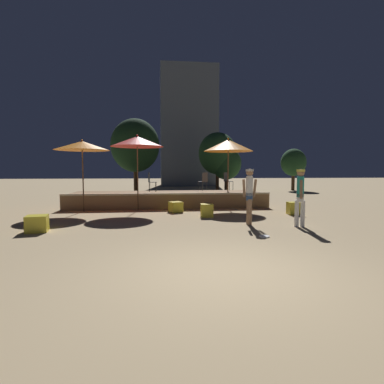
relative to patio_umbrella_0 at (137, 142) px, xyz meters
The scene contains 21 objects.
ground_plane 8.84m from the patio_umbrella_0, 76.39° to the right, with size 120.00×120.00×0.00m, color tan.
wooden_deck 3.39m from the patio_umbrella_0, 51.60° to the left, with size 9.22×3.06×0.72m.
patio_umbrella_0 is the anchor object (origin of this frame).
patio_umbrella_1 4.10m from the patio_umbrella_0, ahead, with size 2.25×2.25×3.21m.
patio_umbrella_2 2.26m from the patio_umbrella_0, behind, with size 2.23×2.23×3.01m.
cube_seat_0 4.34m from the patio_umbrella_0, 38.71° to the right, with size 0.48×0.48×0.48m.
cube_seat_1 3.23m from the patio_umbrella_0, 24.41° to the right, with size 0.62×0.62×0.43m.
cube_seat_2 5.63m from the patio_umbrella_0, 120.90° to the right, with size 0.65×0.65×0.46m.
cube_seat_3 6.97m from the patio_umbrella_0, 17.34° to the right, with size 0.50×0.50×0.48m.
cube_seat_4 5.37m from the patio_umbrella_0, ahead, with size 0.55×0.55×0.48m.
person_0 7.03m from the patio_umbrella_0, 40.55° to the right, with size 0.29×0.49×1.76m.
person_1 5.69m from the patio_umbrella_0, 45.99° to the right, with size 0.47×0.30×1.77m.
bistro_chair_0 2.17m from the patio_umbrella_0, 67.68° to the left, with size 0.40×0.40×0.90m.
bistro_chair_1 3.91m from the patio_umbrella_0, 27.95° to the left, with size 0.47×0.48×0.90m.
bistro_chair_2 5.07m from the patio_umbrella_0, 23.59° to the left, with size 0.48×0.48×0.90m.
frisbee_disc 7.28m from the patio_umbrella_0, 57.57° to the right, with size 0.27×0.27×0.03m.
background_tree_0 17.09m from the patio_umbrella_0, 43.01° to the left, with size 2.13×2.13×3.58m.
background_tree_1 9.46m from the patio_umbrella_0, 94.59° to the left, with size 3.53×3.53×5.49m.
background_tree_2 12.92m from the patio_umbrella_0, 59.86° to the left, with size 2.44×2.44×3.64m.
background_tree_3 12.83m from the patio_umbrella_0, 63.14° to the left, with size 3.13×3.13×4.84m.
distant_building 21.72m from the patio_umbrella_0, 78.23° to the left, with size 6.24×3.95×13.10m.
Camera 1 is at (-1.13, -4.88, 1.72)m, focal length 28.00 mm.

